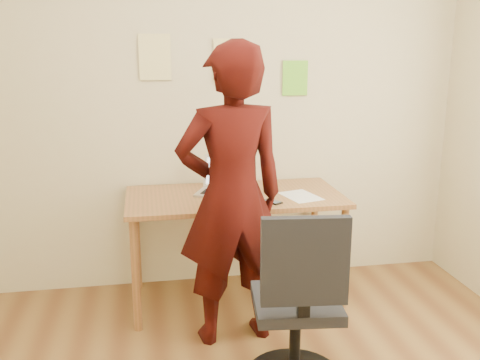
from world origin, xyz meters
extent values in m
cube|color=beige|center=(0.00, 1.77, 1.35)|extent=(3.50, 0.04, 2.70)
cube|color=#9A6235|center=(0.07, 1.38, 0.72)|extent=(1.40, 0.70, 0.03)
cylinder|color=#9A6235|center=(-0.58, 1.08, 0.35)|extent=(0.05, 0.05, 0.71)
cylinder|color=#9A6235|center=(0.72, 1.08, 0.35)|extent=(0.05, 0.05, 0.71)
cylinder|color=#9A6235|center=(-0.58, 1.68, 0.35)|extent=(0.05, 0.05, 0.71)
cylinder|color=#9A6235|center=(0.72, 1.68, 0.35)|extent=(0.05, 0.05, 0.71)
cube|color=silver|center=(-0.01, 1.41, 0.75)|extent=(0.38, 0.33, 0.01)
cube|color=black|center=(-0.01, 1.41, 0.76)|extent=(0.28, 0.22, 0.00)
cube|color=silver|center=(0.05, 1.53, 0.86)|extent=(0.31, 0.19, 0.21)
cube|color=white|center=(0.05, 1.53, 0.86)|extent=(0.27, 0.16, 0.17)
cube|color=white|center=(0.49, 1.28, 0.74)|extent=(0.26, 0.32, 0.00)
cube|color=black|center=(0.28, 1.17, 0.74)|extent=(0.12, 0.14, 0.01)
cube|color=#3F4C59|center=(0.28, 1.17, 0.75)|extent=(0.10, 0.11, 0.00)
cube|color=#F6E793|center=(-0.40, 1.74, 1.61)|extent=(0.21, 0.00, 0.30)
cube|color=#F6E793|center=(0.10, 1.74, 1.58)|extent=(0.21, 0.00, 0.30)
cube|color=#76D730|center=(0.57, 1.74, 1.46)|extent=(0.18, 0.00, 0.24)
cube|color=black|center=(0.22, 0.42, 0.44)|extent=(0.46, 0.46, 0.06)
cube|color=black|center=(0.20, 0.22, 0.75)|extent=(0.40, 0.09, 0.42)
cube|color=black|center=(0.20, 0.23, 0.53)|extent=(0.06, 0.04, 0.11)
cylinder|color=black|center=(0.22, 0.42, 0.21)|extent=(0.06, 0.06, 0.42)
imported|color=#330A06|center=(-0.02, 0.91, 0.86)|extent=(0.68, 0.49, 1.72)
camera|label=1|loc=(-0.48, -1.93, 1.69)|focal=40.00mm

